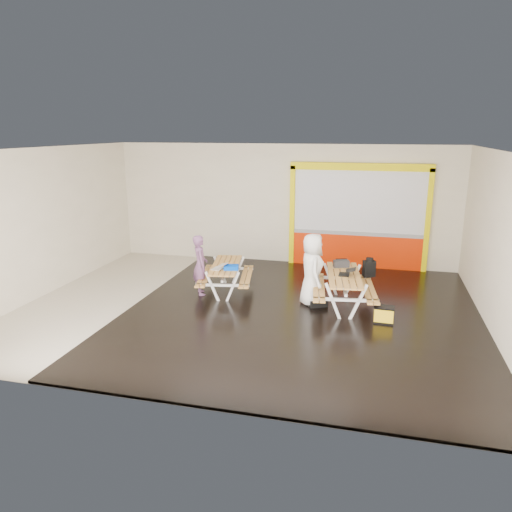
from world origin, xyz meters
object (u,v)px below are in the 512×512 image
(picnic_table_left, at_px, (226,271))
(fluke_bag, at_px, (384,315))
(picnic_table_right, at_px, (344,282))
(person_left, at_px, (200,265))
(backpack, at_px, (369,267))
(dark_case, at_px, (317,302))
(blue_pouch, at_px, (231,267))
(person_right, at_px, (312,270))
(laptop_left, at_px, (219,267))
(laptop_right, at_px, (347,273))
(toolbox, at_px, (341,264))

(picnic_table_left, height_order, fluke_bag, picnic_table_left)
(picnic_table_right, bearing_deg, person_left, 179.64)
(picnic_table_right, xyz_separation_m, backpack, (0.52, 0.92, 0.12))
(dark_case, bearing_deg, blue_pouch, 177.51)
(backpack, bearing_deg, dark_case, -136.18)
(picnic_table_right, bearing_deg, fluke_bag, -40.86)
(person_left, height_order, backpack, person_left)
(person_left, bearing_deg, picnic_table_left, -89.05)
(person_right, relative_size, blue_pouch, 4.96)
(picnic_table_left, height_order, backpack, backpack)
(picnic_table_left, bearing_deg, person_right, -8.43)
(laptop_left, bearing_deg, backpack, 16.41)
(person_right, height_order, backpack, person_right)
(dark_case, bearing_deg, picnic_table_right, 12.10)
(laptop_right, xyz_separation_m, toolbox, (-0.17, 0.61, 0.03))
(picnic_table_right, height_order, laptop_right, laptop_right)
(person_right, relative_size, toolbox, 4.28)
(blue_pouch, height_order, backpack, backpack)
(backpack, height_order, dark_case, backpack)
(person_left, xyz_separation_m, toolbox, (3.28, 0.54, 0.11))
(picnic_table_left, relative_size, fluke_bag, 4.83)
(laptop_left, xyz_separation_m, fluke_bag, (3.76, -0.69, -0.56))
(picnic_table_right, relative_size, blue_pouch, 6.43)
(laptop_right, bearing_deg, fluke_bag, -40.82)
(picnic_table_right, height_order, fluke_bag, picnic_table_right)
(laptop_left, relative_size, backpack, 0.85)
(laptop_left, height_order, laptop_right, laptop_right)
(picnic_table_left, relative_size, dark_case, 4.97)
(fluke_bag, bearing_deg, dark_case, 155.80)
(person_left, distance_m, backpack, 4.02)
(picnic_table_right, xyz_separation_m, laptop_left, (-2.87, -0.08, 0.17))
(picnic_table_left, xyz_separation_m, backpack, (3.38, 0.59, 0.17))
(toolbox, relative_size, fluke_bag, 0.93)
(picnic_table_left, height_order, dark_case, picnic_table_left)
(picnic_table_right, xyz_separation_m, laptop_right, (0.06, -0.05, 0.24))
(laptop_left, bearing_deg, picnic_table_right, 1.64)
(laptop_left, distance_m, laptop_right, 2.93)
(blue_pouch, bearing_deg, backpack, 16.89)
(toolbox, xyz_separation_m, fluke_bag, (1.00, -1.33, -0.66))
(blue_pouch, relative_size, toolbox, 0.86)
(backpack, relative_size, dark_case, 1.13)
(laptop_right, bearing_deg, toolbox, 105.19)
(blue_pouch, bearing_deg, dark_case, -2.49)
(laptop_right, bearing_deg, blue_pouch, 179.60)
(picnic_table_right, height_order, laptop_left, laptop_left)
(person_left, relative_size, blue_pouch, 4.35)
(blue_pouch, distance_m, dark_case, 2.15)
(laptop_left, distance_m, dark_case, 2.41)
(picnic_table_left, bearing_deg, blue_pouch, -55.42)
(blue_pouch, relative_size, dark_case, 0.83)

